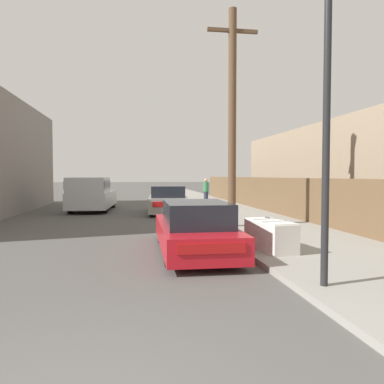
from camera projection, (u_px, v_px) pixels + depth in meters
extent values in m
cube|color=gray|center=(202.00, 202.00, 26.56)|extent=(4.20, 63.00, 0.12)
cube|color=white|center=(270.00, 236.00, 9.03)|extent=(0.87, 1.63, 0.69)
cube|color=white|center=(270.00, 221.00, 9.02)|extent=(0.84, 1.57, 0.03)
cube|color=#333335|center=(267.00, 217.00, 9.53)|extent=(0.06, 0.20, 0.02)
cube|color=gray|center=(265.00, 219.00, 9.25)|extent=(0.66, 0.17, 0.01)
cube|color=gray|center=(275.00, 221.00, 8.79)|extent=(0.66, 0.17, 0.01)
cube|color=red|center=(194.00, 235.00, 9.40)|extent=(1.76, 4.70, 0.57)
cube|color=black|center=(196.00, 214.00, 8.96)|extent=(1.49, 2.26, 0.57)
cube|color=#B21414|center=(212.00, 249.00, 7.07)|extent=(1.33, 0.05, 0.20)
cylinder|color=black|center=(162.00, 231.00, 10.74)|extent=(0.21, 0.68, 0.68)
cylinder|color=black|center=(211.00, 230.00, 10.94)|extent=(0.21, 0.68, 0.68)
cylinder|color=black|center=(169.00, 251.00, 7.87)|extent=(0.21, 0.68, 0.68)
cylinder|color=black|center=(237.00, 249.00, 8.07)|extent=(0.21, 0.68, 0.68)
cube|color=gray|center=(168.00, 203.00, 19.23)|extent=(2.17, 4.71, 0.71)
cube|color=black|center=(168.00, 191.00, 19.02)|extent=(1.78, 2.67, 0.56)
cube|color=#B21414|center=(169.00, 204.00, 16.92)|extent=(1.47, 0.12, 0.25)
cylinder|color=black|center=(152.00, 205.00, 20.59)|extent=(0.24, 0.63, 0.62)
cylinder|color=black|center=(182.00, 205.00, 20.73)|extent=(0.24, 0.63, 0.62)
cylinder|color=black|center=(151.00, 209.00, 17.75)|extent=(0.24, 0.63, 0.62)
cylinder|color=black|center=(185.00, 209.00, 17.90)|extent=(0.24, 0.63, 0.62)
cube|color=silver|center=(93.00, 199.00, 20.64)|extent=(2.32, 5.34, 0.82)
cube|color=silver|center=(88.00, 185.00, 19.17)|extent=(2.02, 2.46, 0.79)
cube|color=black|center=(88.00, 185.00, 19.17)|extent=(2.06, 2.42, 0.43)
cylinder|color=black|center=(105.00, 205.00, 19.11)|extent=(0.31, 0.88, 0.86)
cylinder|color=black|center=(71.00, 205.00, 18.96)|extent=(0.31, 0.88, 0.86)
cylinder|color=black|center=(112.00, 201.00, 22.33)|extent=(0.31, 0.88, 0.86)
cylinder|color=black|center=(84.00, 201.00, 22.18)|extent=(0.31, 0.88, 0.86)
cylinder|color=brown|center=(232.00, 119.00, 13.16)|extent=(0.28, 0.28, 7.61)
cube|color=brown|center=(233.00, 31.00, 13.02)|extent=(1.80, 0.12, 0.12)
cylinder|color=#232326|center=(326.00, 144.00, 6.02)|extent=(0.12, 0.12, 4.62)
cube|color=brown|center=(276.00, 195.00, 17.83)|extent=(0.08, 31.50, 1.70)
cube|color=gray|center=(351.00, 170.00, 20.53)|extent=(6.00, 17.09, 4.50)
cylinder|color=#282D42|center=(206.00, 198.00, 24.00)|extent=(0.28, 0.28, 0.77)
cylinder|color=#337F4C|center=(206.00, 187.00, 23.97)|extent=(0.34, 0.34, 0.61)
sphere|color=tan|center=(206.00, 180.00, 23.95)|extent=(0.23, 0.23, 0.23)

